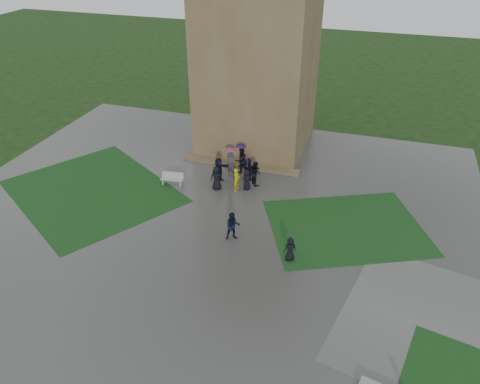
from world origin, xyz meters
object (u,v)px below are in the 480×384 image
(tower, at_px, (259,30))
(pedestrian_mid, at_px, (233,226))
(pedestrian_near, at_px, (290,249))
(bench, at_px, (172,179))

(tower, height_order, pedestrian_mid, tower)
(pedestrian_mid, xyz_separation_m, pedestrian_near, (3.56, -0.86, -0.16))
(bench, xyz_separation_m, pedestrian_near, (9.55, -5.56, 0.26))
(tower, bearing_deg, pedestrian_near, -67.21)
(tower, height_order, pedestrian_near, tower)
(bench, bearing_deg, pedestrian_mid, -44.54)
(pedestrian_near, bearing_deg, bench, -62.30)
(tower, relative_size, pedestrian_near, 12.45)
(bench, relative_size, pedestrian_mid, 0.91)
(tower, xyz_separation_m, pedestrian_near, (5.89, -14.02, -8.26))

